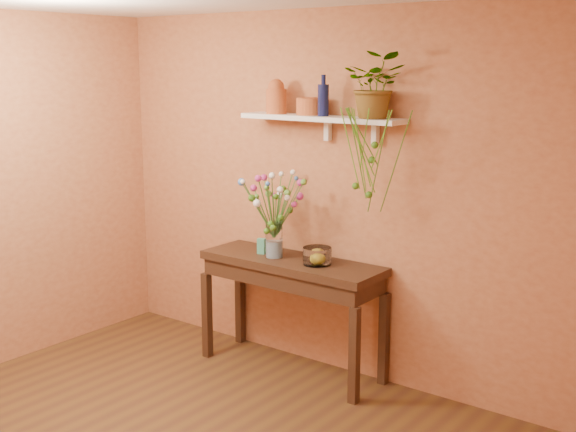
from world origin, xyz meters
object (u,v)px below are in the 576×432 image
(glass_bowl, at_px, (317,256))
(glass_vase, at_px, (274,242))
(spider_plant, at_px, (376,85))
(terracotta_jug, at_px, (276,97))
(sideboard, at_px, (292,275))
(blue_bottle, at_px, (323,99))
(bouquet, at_px, (274,197))

(glass_bowl, bearing_deg, glass_vase, -175.62)
(spider_plant, bearing_deg, terracotta_jug, -179.16)
(sideboard, distance_m, blue_bottle, 1.33)
(glass_vase, distance_m, bouquet, 0.35)
(sideboard, height_order, spider_plant, spider_plant)
(sideboard, bearing_deg, terracotta_jug, 155.13)
(glass_vase, relative_size, bouquet, 0.48)
(sideboard, height_order, terracotta_jug, terracotta_jug)
(sideboard, xyz_separation_m, terracotta_jug, (-0.22, 0.10, 1.31))
(terracotta_jug, bearing_deg, blue_bottle, -0.97)
(terracotta_jug, xyz_separation_m, spider_plant, (0.84, 0.01, 0.10))
(blue_bottle, height_order, bouquet, blue_bottle)
(sideboard, xyz_separation_m, bouquet, (-0.13, -0.04, 0.59))
(spider_plant, distance_m, glass_bowl, 1.29)
(sideboard, distance_m, terracotta_jug, 1.33)
(terracotta_jug, xyz_separation_m, blue_bottle, (0.43, -0.01, -0.00))
(spider_plant, xyz_separation_m, glass_vase, (-0.76, -0.15, -1.17))
(terracotta_jug, xyz_separation_m, glass_vase, (0.08, -0.13, -1.07))
(spider_plant, distance_m, bouquet, 1.13)
(sideboard, bearing_deg, glass_vase, -167.12)
(terracotta_jug, xyz_separation_m, bouquet, (0.09, -0.14, -0.73))
(sideboard, bearing_deg, bouquet, -162.94)
(sideboard, distance_m, glass_vase, 0.28)
(spider_plant, relative_size, glass_vase, 1.69)
(glass_bowl, bearing_deg, terracotta_jug, 166.96)
(glass_bowl, bearing_deg, blue_bottle, 105.15)
(blue_bottle, xyz_separation_m, spider_plant, (0.42, 0.02, 0.11))
(spider_plant, bearing_deg, sideboard, -169.59)
(terracotta_jug, bearing_deg, spider_plant, 0.84)
(glass_vase, bearing_deg, bouquet, -51.37)
(bouquet, xyz_separation_m, glass_bowl, (0.37, 0.04, -0.40))
(glass_vase, height_order, glass_bowl, glass_vase)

